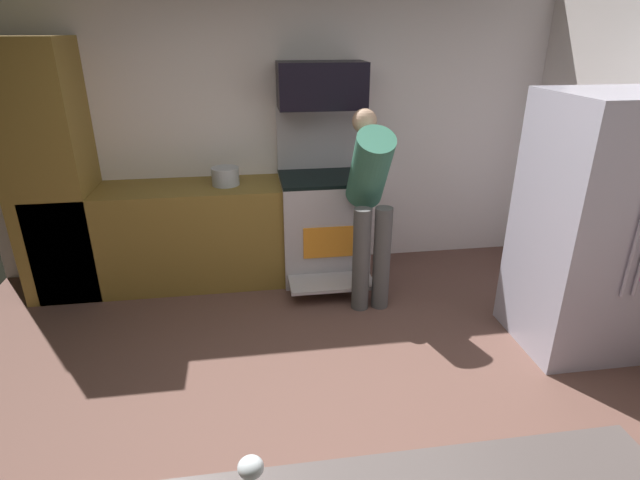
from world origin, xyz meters
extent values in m
cube|color=brown|center=(0.00, 0.00, -0.01)|extent=(5.20, 4.80, 0.02)
cube|color=silver|center=(0.00, 2.34, 1.30)|extent=(5.20, 0.12, 2.60)
cube|color=olive|center=(-0.90, 1.98, 0.45)|extent=(2.40, 0.60, 0.90)
cube|color=olive|center=(-1.90, 1.98, 1.05)|extent=(0.60, 0.60, 2.10)
cube|color=#B5B0B5|center=(0.35, 1.96, 0.46)|extent=(0.76, 0.64, 0.92)
cube|color=black|center=(0.35, 1.96, 0.94)|extent=(0.76, 0.64, 0.03)
cube|color=#B5B0B5|center=(0.35, 2.25, 1.23)|extent=(0.76, 0.06, 0.57)
cube|color=orange|center=(0.35, 1.63, 0.45)|extent=(0.44, 0.01, 0.28)
cube|color=#B5B0B5|center=(0.35, 1.48, 0.14)|extent=(0.72, 0.32, 0.03)
cube|color=black|center=(0.35, 2.06, 1.71)|extent=(0.74, 0.38, 0.38)
cube|color=#B5B1C7|center=(2.03, 0.60, 0.90)|extent=(0.87, 0.77, 1.79)
cylinder|color=#B5B1C7|center=(1.99, 0.20, 0.99)|extent=(0.02, 0.02, 0.81)
cylinder|color=#4D4D4D|center=(0.55, 1.27, 0.44)|extent=(0.14, 0.14, 0.87)
cylinder|color=#4D4D4D|center=(0.72, 1.27, 0.44)|extent=(0.14, 0.14, 0.87)
cylinder|color=#3A7A62|center=(0.63, 1.45, 1.14)|extent=(0.30, 0.60, 0.70)
sphere|color=tan|center=(0.63, 1.67, 1.47)|extent=(0.20, 0.20, 0.20)
ellipsoid|color=silver|center=(-0.35, -1.21, 1.03)|extent=(0.07, 0.07, 0.06)
cylinder|color=#AEB3BD|center=(-0.50, 1.98, 0.98)|extent=(0.24, 0.24, 0.15)
camera|label=1|loc=(-0.31, -2.25, 2.15)|focal=27.95mm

